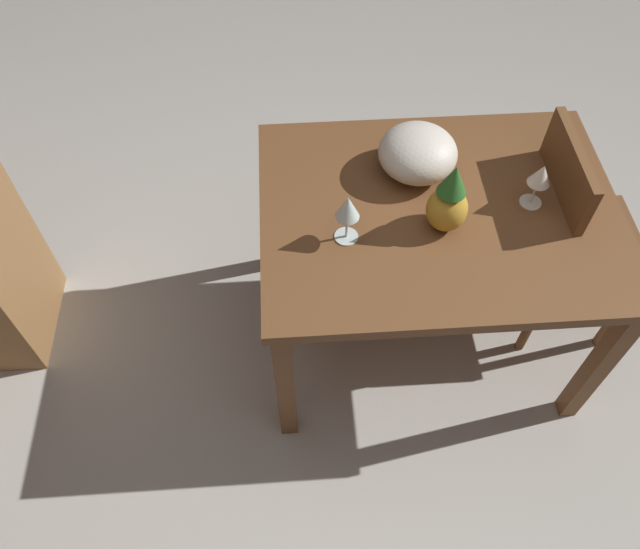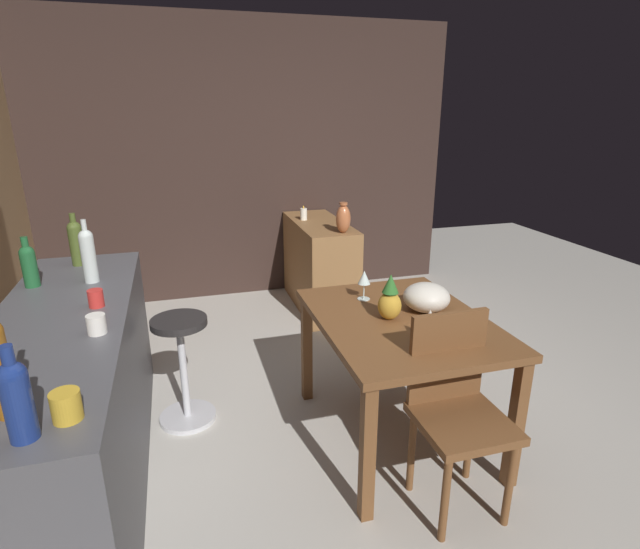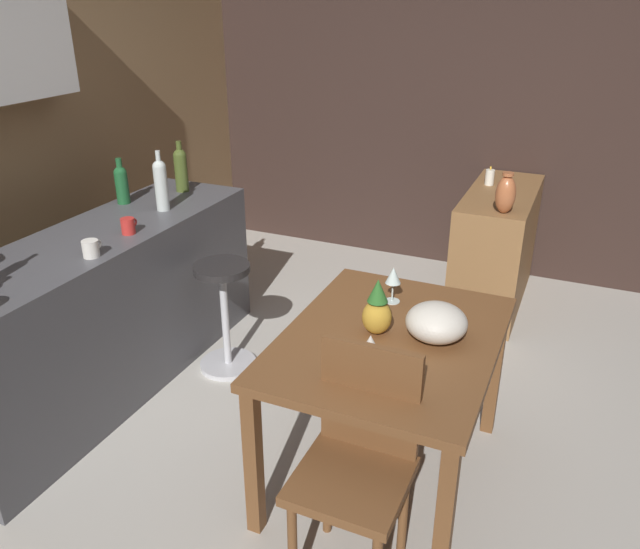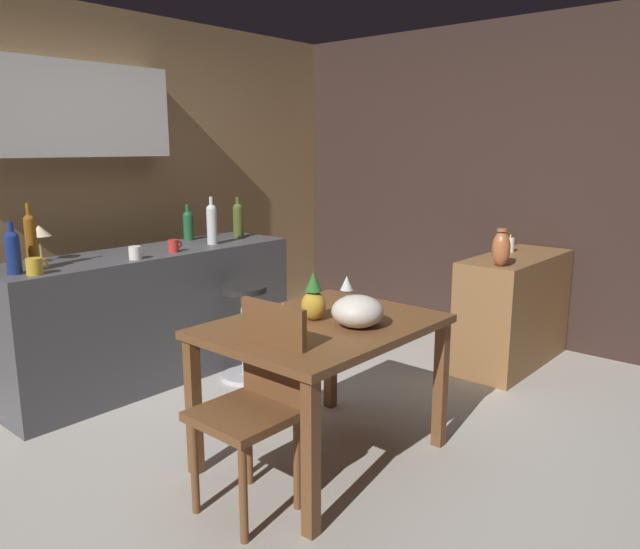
# 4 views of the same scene
# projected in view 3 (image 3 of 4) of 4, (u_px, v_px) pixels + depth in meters

# --- Properties ---
(ground_plane) EXTENTS (9.00, 9.00, 0.00)m
(ground_plane) POSITION_uv_depth(u_px,v_px,m) (332.00, 445.00, 3.12)
(ground_plane) COLOR #B7B2A8
(wall_side_right) EXTENTS (0.10, 4.40, 2.60)m
(wall_side_right) POSITION_uv_depth(u_px,v_px,m) (426.00, 98.00, 4.81)
(wall_side_right) COLOR #33231E
(wall_side_right) RESTS_ON ground_plane
(dining_table) EXTENTS (1.15, 0.87, 0.74)m
(dining_table) POSITION_uv_depth(u_px,v_px,m) (390.00, 355.00, 2.67)
(dining_table) COLOR brown
(dining_table) RESTS_ON ground_plane
(kitchen_counter) EXTENTS (2.10, 0.60, 0.90)m
(kitchen_counter) POSITION_uv_depth(u_px,v_px,m) (105.00, 312.00, 3.45)
(kitchen_counter) COLOR #4C4C51
(kitchen_counter) RESTS_ON ground_plane
(sideboard_cabinet) EXTENTS (1.10, 0.44, 0.82)m
(sideboard_cabinet) POSITION_uv_depth(u_px,v_px,m) (495.00, 248.00, 4.40)
(sideboard_cabinet) COLOR olive
(sideboard_cabinet) RESTS_ON ground_plane
(chair_near_window) EXTENTS (0.40, 0.40, 0.93)m
(chair_near_window) POSITION_uv_depth(u_px,v_px,m) (358.00, 458.00, 2.29)
(chair_near_window) COLOR brown
(chair_near_window) RESTS_ON ground_plane
(bar_stool) EXTENTS (0.34, 0.34, 0.66)m
(bar_stool) POSITION_uv_depth(u_px,v_px,m) (225.00, 314.00, 3.63)
(bar_stool) COLOR #262323
(bar_stool) RESTS_ON ground_plane
(wine_glass_left) EXTENTS (0.07, 0.07, 0.16)m
(wine_glass_left) POSITION_uv_depth(u_px,v_px,m) (370.00, 345.00, 2.34)
(wine_glass_left) COLOR silver
(wine_glass_left) RESTS_ON dining_table
(wine_glass_right) EXTENTS (0.07, 0.07, 0.17)m
(wine_glass_right) POSITION_uv_depth(u_px,v_px,m) (393.00, 277.00, 2.87)
(wine_glass_right) COLOR silver
(wine_glass_right) RESTS_ON dining_table
(pineapple_centerpiece) EXTENTS (0.12, 0.12, 0.25)m
(pineapple_centerpiece) POSITION_uv_depth(u_px,v_px,m) (377.00, 311.00, 2.62)
(pineapple_centerpiece) COLOR gold
(pineapple_centerpiece) RESTS_ON dining_table
(fruit_bowl) EXTENTS (0.26, 0.26, 0.16)m
(fruit_bowl) POSITION_uv_depth(u_px,v_px,m) (436.00, 322.00, 2.58)
(fruit_bowl) COLOR beige
(fruit_bowl) RESTS_ON dining_table
(wine_bottle_olive) EXTENTS (0.08, 0.08, 0.32)m
(wine_bottle_olive) POSITION_uv_depth(u_px,v_px,m) (181.00, 168.00, 3.92)
(wine_bottle_olive) COLOR #475623
(wine_bottle_olive) RESTS_ON kitchen_counter
(wine_bottle_green) EXTENTS (0.08, 0.08, 0.27)m
(wine_bottle_green) POSITION_uv_depth(u_px,v_px,m) (121.00, 183.00, 3.70)
(wine_bottle_green) COLOR #1E592D
(wine_bottle_green) RESTS_ON kitchen_counter
(wine_bottle_clear) EXTENTS (0.08, 0.08, 0.35)m
(wine_bottle_clear) POSITION_uv_depth(u_px,v_px,m) (161.00, 183.00, 3.57)
(wine_bottle_clear) COLOR silver
(wine_bottle_clear) RESTS_ON kitchen_counter
(cup_white) EXTENTS (0.11, 0.08, 0.08)m
(cup_white) POSITION_uv_depth(u_px,v_px,m) (91.00, 248.00, 2.99)
(cup_white) COLOR white
(cup_white) RESTS_ON kitchen_counter
(cup_red) EXTENTS (0.11, 0.07, 0.08)m
(cup_red) POSITION_uv_depth(u_px,v_px,m) (128.00, 226.00, 3.27)
(cup_red) COLOR red
(cup_red) RESTS_ON kitchen_counter
(pillar_candle_tall) EXTENTS (0.06, 0.06, 0.13)m
(pillar_candle_tall) POSITION_uv_depth(u_px,v_px,m) (490.00, 177.00, 4.36)
(pillar_candle_tall) COLOR white
(pillar_candle_tall) RESTS_ON sideboard_cabinet
(vase_copper) EXTENTS (0.12, 0.12, 0.25)m
(vase_copper) POSITION_uv_depth(u_px,v_px,m) (506.00, 194.00, 3.78)
(vase_copper) COLOR #B26038
(vase_copper) RESTS_ON sideboard_cabinet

